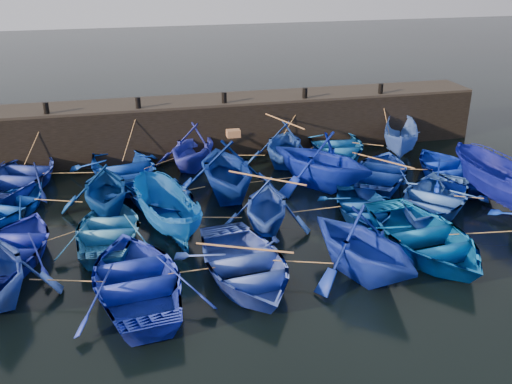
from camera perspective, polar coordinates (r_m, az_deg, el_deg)
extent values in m
plane|color=black|center=(19.55, 2.21, -5.50)|extent=(120.00, 120.00, 0.00)
cube|color=black|center=(28.57, -3.47, 6.66)|extent=(26.00, 2.50, 2.50)
cube|color=black|center=(28.22, -3.53, 9.21)|extent=(26.00, 2.50, 0.12)
cylinder|color=black|center=(27.07, -20.25, 7.88)|extent=(0.24, 0.24, 0.50)
cylinder|color=black|center=(26.88, -11.71, 8.74)|extent=(0.24, 0.24, 0.50)
cylinder|color=black|center=(27.29, -3.20, 9.40)|extent=(0.24, 0.24, 0.50)
cylinder|color=black|center=(28.26, 4.91, 9.84)|extent=(0.24, 0.24, 0.50)
cylinder|color=black|center=(29.74, 12.37, 10.07)|extent=(0.24, 0.24, 0.50)
imported|color=navy|center=(26.03, -22.51, 1.60)|extent=(5.56, 6.50, 1.14)
imported|color=#062D94|center=(25.22, -13.15, 2.19)|extent=(5.08, 6.36, 1.18)
imported|color=#1F2AA4|center=(26.19, -6.35, 4.56)|extent=(4.99, 5.20, 2.11)
imported|color=#153B9E|center=(26.48, 2.82, 4.85)|extent=(4.64, 4.94, 2.08)
imported|color=#0D4C98|center=(28.22, 7.93, 4.78)|extent=(4.27, 5.64, 1.10)
imported|color=#2D52B1|center=(28.69, 14.32, 5.17)|extent=(3.41, 4.58, 1.67)
imported|color=#073495|center=(23.57, -23.39, -1.14)|extent=(4.60, 5.05, 0.86)
imported|color=navy|center=(22.26, -14.82, 0.46)|extent=(3.49, 4.05, 2.13)
imported|color=#1242B3|center=(22.62, -9.64, -0.28)|extent=(4.93, 5.66, 0.98)
imported|color=navy|center=(22.86, -2.96, 2.43)|extent=(4.22, 4.89, 2.56)
imported|color=#081EA9|center=(24.03, 6.58, 3.31)|extent=(6.18, 6.31, 2.52)
imported|color=navy|center=(25.17, 12.45, 1.99)|extent=(5.53, 5.90, 1.00)
imported|color=#031DB0|center=(26.30, 18.94, 2.19)|extent=(3.55, 4.91, 1.01)
imported|color=#121D96|center=(20.11, -23.13, -5.09)|extent=(4.40, 5.40, 0.98)
imported|color=#256BB4|center=(20.37, -14.44, -3.52)|extent=(3.78, 4.93, 0.95)
imported|color=#094A9A|center=(20.27, -8.99, -1.98)|extent=(2.77, 4.72, 1.72)
imported|color=#1C3DA5|center=(20.33, 1.06, -1.23)|extent=(4.15, 4.49, 1.95)
imported|color=navy|center=(21.78, 10.62, -1.48)|extent=(3.65, 4.62, 0.86)
imported|color=#1F49AD|center=(22.91, 17.27, -0.63)|extent=(6.15, 6.15, 1.05)
imported|color=navy|center=(23.87, 23.78, 0.63)|extent=(3.26, 5.58, 2.03)
imported|color=#1325A4|center=(17.13, -11.81, -8.38)|extent=(4.42, 5.78, 1.12)
imported|color=blue|center=(17.48, -1.17, -7.24)|extent=(4.25, 5.55, 1.07)
imported|color=#0E26A2|center=(17.69, 10.60, -5.03)|extent=(5.02, 5.37, 2.28)
imported|color=#0352AB|center=(19.76, 16.55, -4.32)|extent=(4.50, 5.91, 1.15)
cube|color=brown|center=(22.45, -2.28, 5.88)|extent=(0.52, 0.37, 0.28)
cylinder|color=tan|center=(25.55, -17.90, 1.83)|extent=(2.45, 0.49, 0.04)
cylinder|color=tan|center=(25.75, -9.65, 2.83)|extent=(1.40, 1.05, 0.04)
cylinder|color=tan|center=(26.42, -1.73, 3.69)|extent=(2.38, 0.59, 0.04)
cylinder|color=tan|center=(27.41, 5.43, 4.33)|extent=(1.06, 0.80, 0.04)
cylinder|color=tan|center=(28.45, 11.13, 4.71)|extent=(1.30, 0.85, 0.04)
cylinder|color=tan|center=(22.92, -19.16, -0.81)|extent=(1.81, 0.74, 0.04)
cylinder|color=tan|center=(22.51, -12.16, -0.45)|extent=(0.21, 0.16, 0.04)
cylinder|color=tan|center=(22.82, -6.25, 0.30)|extent=(0.95, 0.29, 0.04)
cylinder|color=tan|center=(23.63, 1.90, 1.26)|extent=(2.28, 0.19, 0.04)
cylinder|color=tan|center=(24.68, 9.53, 1.92)|extent=(0.91, 0.21, 0.04)
cylinder|color=tan|center=(25.67, 15.78, 2.20)|extent=(1.31, 0.45, 0.04)
cylinder|color=tan|center=(20.15, -18.78, -4.14)|extent=(1.26, 0.71, 0.04)
cylinder|color=tan|center=(20.35, -11.69, -3.05)|extent=(0.18, 0.08, 0.04)
cylinder|color=tan|center=(20.37, -3.93, -2.55)|extent=(1.74, 0.49, 0.04)
cylinder|color=tan|center=(21.04, 5.99, -1.75)|extent=(1.96, 0.10, 0.04)
cylinder|color=tan|center=(22.28, 14.05, -0.88)|extent=(1.05, 0.15, 0.04)
cylinder|color=tan|center=(23.44, 20.52, -0.48)|extent=(1.00, 0.53, 0.04)
cylinder|color=tan|center=(17.54, -18.36, -8.41)|extent=(2.16, 0.69, 0.04)
cylinder|color=tan|center=(17.23, -6.43, -7.83)|extent=(1.42, 0.08, 0.04)
cylinder|color=tan|center=(17.63, 4.73, -6.98)|extent=(1.76, 0.64, 0.04)
cylinder|color=tan|center=(18.84, 13.65, -5.49)|extent=(0.88, 0.89, 0.04)
cylinder|color=tan|center=(20.83, 22.27, -3.76)|extent=(2.78, 0.39, 0.04)
cylinder|color=tan|center=(27.06, -21.20, 4.89)|extent=(1.23, 0.73, 2.09)
cylinder|color=tan|center=(26.57, -12.43, 5.62)|extent=(0.99, 1.19, 2.09)
cylinder|color=tan|center=(27.34, -4.91, 6.58)|extent=(1.79, 0.16, 2.09)
cylinder|color=tan|center=(27.95, 3.54, 7.00)|extent=(1.64, 0.72, 2.09)
cylinder|color=tan|center=(28.74, 6.05, 7.37)|extent=(1.28, 0.13, 2.09)
cylinder|color=tan|center=(29.73, 12.82, 7.46)|extent=(0.38, 0.77, 2.08)
cylinder|color=#99724C|center=(26.16, 2.86, 7.08)|extent=(1.08, 2.84, 0.06)
cylinder|color=#99724C|center=(24.98, 12.55, 3.11)|extent=(1.77, 2.49, 0.06)
cylinder|color=#99724C|center=(19.93, 1.08, 1.40)|extent=(2.34, 1.97, 0.06)
cylinder|color=#99724C|center=(17.20, -1.18, -5.62)|extent=(2.74, 1.32, 0.06)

